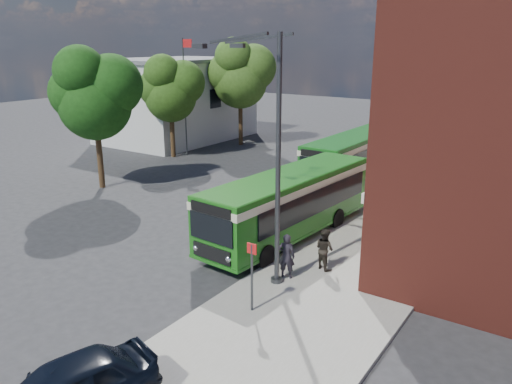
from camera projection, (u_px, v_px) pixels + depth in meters
The scene contains 14 objects.
ground at pixel (203, 239), 22.92m from camera, with size 120.00×120.00×0.00m, color #2A2A2D.
pavement at pixel (409, 217), 25.50m from camera, with size 6.00×48.00×0.15m, color gray.
kerb_line at pixel (354, 208), 27.16m from camera, with size 0.12×48.00×0.01m, color beige.
white_building at pixel (177, 99), 45.80m from camera, with size 9.40×13.40×7.30m.
flagpole at pixel (185, 93), 38.49m from camera, with size 0.95×0.10×9.00m.
street_lamp at pixel (269, 158), 17.36m from camera, with size 2.96×2.38×9.00m.
bus_stop_sign at pixel (252, 273), 16.15m from camera, with size 0.35×0.08×2.52m.
bus_front at pixel (289, 199), 22.63m from camera, with size 3.36×10.62×3.02m.
bus_rear at pixel (357, 152), 32.31m from camera, with size 2.83×11.29×3.02m.
pedestrian_a at pixel (286, 256), 18.59m from camera, with size 0.64×0.42×1.75m, color black.
pedestrian_b at pixel (324, 249), 19.35m from camera, with size 0.80×0.63×1.65m, color black.
tree_left at pixel (94, 93), 29.36m from camera, with size 5.08×4.83×8.58m.
tree_mid at pixel (170, 88), 37.80m from camera, with size 4.67×4.44×7.88m.
tree_right at pixel (240, 73), 42.19m from camera, with size 5.40×5.13×9.11m.
Camera 1 is at (13.94, -16.33, 8.66)m, focal length 35.00 mm.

